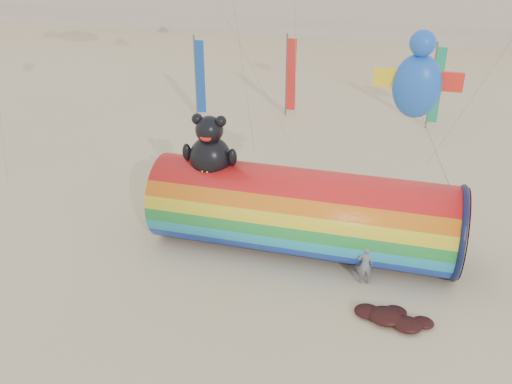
# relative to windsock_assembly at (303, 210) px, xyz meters

# --- Properties ---
(ground) EXTENTS (160.00, 160.00, 0.00)m
(ground) POSITION_rel_windsock_assembly_xyz_m (-2.32, -1.63, -1.79)
(ground) COLOR #CCB58C
(ground) RESTS_ON ground
(windsock_assembly) EXTENTS (11.71, 3.57, 5.40)m
(windsock_assembly) POSITION_rel_windsock_assembly_xyz_m (0.00, 0.00, 0.00)
(windsock_assembly) COLOR red
(windsock_assembly) RESTS_ON ground
(kite_handler) EXTENTS (0.66, 0.52, 1.59)m
(kite_handler) POSITION_rel_windsock_assembly_xyz_m (2.62, -1.56, -1.00)
(kite_handler) COLOR slate
(kite_handler) RESTS_ON ground
(fabric_bundle) EXTENTS (2.62, 1.35, 0.41)m
(fabric_bundle) POSITION_rel_windsock_assembly_xyz_m (3.74, -3.47, -1.62)
(fabric_bundle) COLOR #390D0A
(fabric_bundle) RESTS_ON ground
(festival_banners) EXTENTS (14.63, 2.06, 5.20)m
(festival_banners) POSITION_rel_windsock_assembly_xyz_m (-2.67, 14.52, 0.85)
(festival_banners) COLOR #59595E
(festival_banners) RESTS_ON ground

